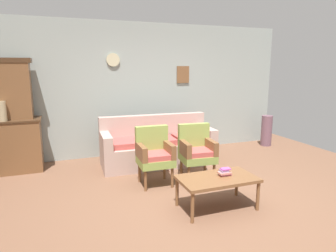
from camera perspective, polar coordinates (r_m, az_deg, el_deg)
ground_plane at (r=4.19m, az=5.41°, el=-14.38°), size 7.68×7.68×0.00m
wall_back_with_decor at (r=6.26m, az=-4.94°, el=7.02°), size 6.40×0.09×2.70m
side_cabinet at (r=5.86m, az=-28.46°, el=-3.38°), size 1.16×0.55×0.93m
cabinet_upper_hutch at (r=5.80m, az=-29.26°, el=6.29°), size 0.99×0.38×1.03m
vase_on_cabinet at (r=5.58m, az=-29.26°, el=2.48°), size 0.14×0.14×0.33m
floral_couch at (r=5.64m, az=-2.02°, el=-4.02°), size 2.12×0.88×0.90m
armchair_row_middle at (r=4.63m, az=-2.63°, el=-5.20°), size 0.53×0.50×0.90m
armchair_near_couch_end at (r=4.83m, az=5.51°, el=-4.54°), size 0.56×0.54×0.90m
coffee_table at (r=3.93m, az=9.45°, el=-10.29°), size 1.00×0.56×0.42m
book_stack_on_table at (r=3.98m, az=10.82°, el=-8.68°), size 0.17×0.12×0.10m
floor_vase_by_wall at (r=7.30m, az=18.39°, el=-0.84°), size 0.25×0.25×0.71m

